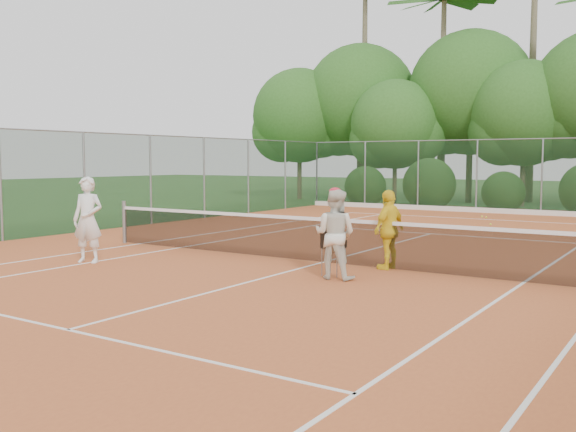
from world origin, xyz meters
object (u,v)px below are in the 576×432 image
Objects in this scene: player_center_grp at (335,234)px; player_white at (88,220)px; player_yellow at (389,230)px; ball_hopper at (334,241)px.

player_white is at bearing -167.00° from player_center_grp.
player_center_grp is at bearing -5.05° from player_yellow.
player_yellow is at bearing 65.67° from ball_hopper.
player_white reaches higher than player_yellow.
player_white is 1.15× the size of player_yellow.
ball_hopper is at bearing -2.84° from player_white.
player_white is 1.09× the size of player_center_grp.
player_center_grp reaches higher than player_yellow.
player_white is 2.21× the size of ball_hopper.
ball_hopper is (5.08, 1.50, -0.26)m from player_white.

